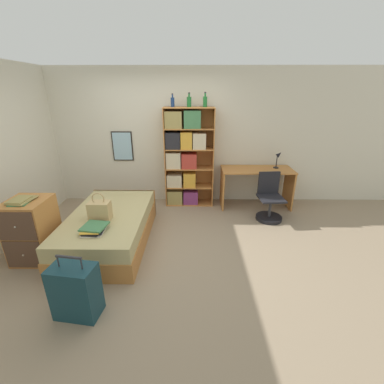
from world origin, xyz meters
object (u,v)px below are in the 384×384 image
(dresser, at_px, (33,230))
(bookcase, at_px, (185,157))
(bed, at_px, (110,227))
(desk, at_px, (256,180))
(bottle_brown, at_px, (189,101))
(desk_lamp, at_px, (278,157))
(bottle_green, at_px, (173,102))
(book_stack_on_bed, at_px, (94,228))
(desk_chair, at_px, (269,205))
(bottle_clear, at_px, (205,101))
(handbag, at_px, (100,211))
(magazine_pile_on_dresser, at_px, (21,200))
(suitcase, at_px, (76,291))

(dresser, bearing_deg, bookcase, 43.25)
(bed, xyz_separation_m, desk, (2.49, 1.33, 0.31))
(dresser, distance_m, bottle_brown, 3.21)
(desk_lamp, bearing_deg, bed, -154.17)
(bed, relative_size, bottle_green, 8.23)
(book_stack_on_bed, xyz_separation_m, bottle_green, (0.89, 1.99, 1.46))
(bed, height_order, desk_chair, desk_chair)
(dresser, bearing_deg, bottle_green, 46.45)
(bed, distance_m, desk_chair, 2.74)
(bed, xyz_separation_m, book_stack_on_bed, (-0.01, -0.54, 0.28))
(bottle_clear, xyz_separation_m, desk_chair, (1.16, -0.65, -1.73))
(bookcase, distance_m, bottle_brown, 1.03)
(handbag, height_order, desk_chair, handbag)
(desk_chair, bearing_deg, desk_lamp, 67.00)
(book_stack_on_bed, bearing_deg, bottle_brown, 59.21)
(dresser, relative_size, bookcase, 0.45)
(handbag, height_order, bookcase, bookcase)
(dresser, relative_size, bottle_clear, 3.36)
(bottle_clear, bearing_deg, magazine_pile_on_dresser, -141.77)
(bookcase, relative_size, bottle_clear, 7.45)
(magazine_pile_on_dresser, distance_m, bookcase, 2.77)
(desk_lamp, bearing_deg, desk, -170.54)
(bookcase, bearing_deg, handbag, -123.77)
(desk_chair, bearing_deg, bottle_clear, 150.73)
(handbag, bearing_deg, dresser, -167.23)
(bottle_brown, xyz_separation_m, desk_lamp, (1.71, -0.05, -1.00))
(bottle_clear, bearing_deg, book_stack_on_bed, -126.77)
(desk_lamp, bearing_deg, dresser, -154.28)
(bottle_green, bearing_deg, desk_lamp, -1.44)
(handbag, bearing_deg, desk, 31.77)
(magazine_pile_on_dresser, height_order, desk, magazine_pile_on_dresser)
(handbag, xyz_separation_m, dresser, (-0.87, -0.20, -0.20))
(suitcase, bearing_deg, magazine_pile_on_dresser, 136.80)
(suitcase, distance_m, desk, 3.65)
(book_stack_on_bed, height_order, dresser, dresser)
(desk, bearing_deg, bookcase, 175.46)
(dresser, distance_m, bottle_clear, 3.39)
(bottle_brown, bearing_deg, magazine_pile_on_dresser, -137.86)
(desk, xyz_separation_m, desk_chair, (0.14, -0.55, -0.28))
(bed, relative_size, desk, 1.40)
(handbag, height_order, bottle_clear, bottle_clear)
(bottle_green, height_order, desk, bottle_green)
(bookcase, bearing_deg, desk_lamp, -1.42)
(bottle_green, xyz_separation_m, desk, (1.61, -0.12, -1.44))
(bottle_clear, distance_m, desk, 1.78)
(bed, bearing_deg, bookcase, 53.00)
(desk_lamp, bearing_deg, bottle_green, 178.56)
(magazine_pile_on_dresser, height_order, desk_lamp, desk_lamp)
(book_stack_on_bed, xyz_separation_m, magazine_pile_on_dresser, (-0.92, 0.09, 0.35))
(desk_lamp, distance_m, desk_chair, 0.99)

